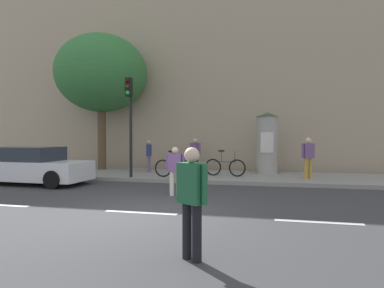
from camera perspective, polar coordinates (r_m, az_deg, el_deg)
The scene contains 15 objects.
ground_plane at distance 8.22m, azimuth -8.75°, elevation -11.48°, with size 80.00×80.00×0.00m, color #38383A.
sidewalk_curb at distance 14.85m, azimuth 1.29°, elevation -5.46°, with size 36.00×4.00×0.15m, color gray.
lane_markings at distance 8.22m, azimuth -8.75°, elevation -11.46°, with size 25.80×0.16×0.01m.
building_backdrop at distance 19.98m, azimuth 4.23°, elevation 11.31°, with size 36.00×5.00×10.60m, color tan.
traffic_light at distance 13.87m, azimuth -10.58°, elevation 5.67°, with size 0.24×0.45×4.04m.
poster_column at distance 15.48m, azimuth 12.66°, elevation 0.26°, with size 1.02×1.02×2.76m.
street_tree at distance 18.01m, azimuth -15.17°, elevation 11.48°, with size 4.62×4.62×6.85m.
pedestrian_in_dark_shirt at distance 10.26m, azimuth -2.89°, elevation -4.04°, with size 0.59×0.25×1.50m.
pedestrian_with_backpack at distance 4.93m, azimuth -0.02°, elevation -8.61°, with size 0.51×0.41×1.66m.
pedestrian_in_red_top at distance 15.83m, azimuth -7.36°, elevation -1.61°, with size 0.37×0.61×1.50m.
pedestrian_with_bag at distance 13.94m, azimuth 19.19°, elevation -1.77°, with size 0.52×0.41×1.62m.
pedestrian_in_light_jacket at distance 16.10m, azimuth 0.56°, elevation -1.33°, with size 0.56×0.48×1.59m.
bicycle_leaning at distance 13.68m, azimuth -2.88°, elevation -4.08°, with size 1.77×0.13×1.09m.
bicycle_upright at distance 14.18m, azimuth 5.63°, elevation -3.90°, with size 1.76×0.32×1.09m.
parked_car_red at distance 14.20m, azimuth -25.82°, elevation -3.40°, with size 4.49×1.97×1.42m.
Camera 1 is at (2.96, -7.45, 1.81)m, focal length 31.31 mm.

